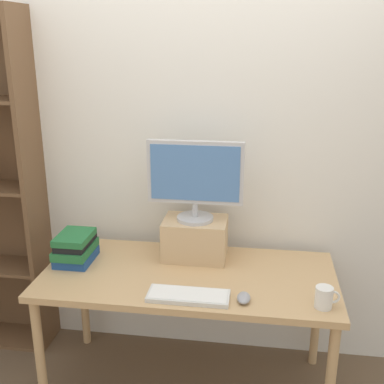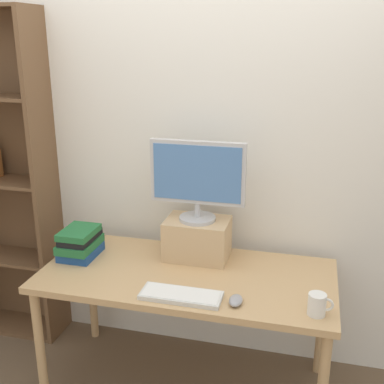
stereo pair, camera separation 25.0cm
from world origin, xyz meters
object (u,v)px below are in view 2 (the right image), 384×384
Objects in this scene: desk at (187,284)px; computer_mouse at (236,300)px; coffee_mug at (318,304)px; bookshelf_unit at (1,178)px; keyboard at (181,295)px; book_stack at (80,243)px; riser_box at (197,239)px; computer_monitor at (198,178)px.

computer_mouse is at bearing -38.87° from desk.
coffee_mug reaches higher than computer_mouse.
keyboard is at bearing -22.98° from bookshelf_unit.
computer_mouse is (0.27, 0.01, 0.01)m from keyboard.
coffee_mug is at bearing 0.90° from keyboard.
coffee_mug is at bearing -12.54° from book_stack.
book_stack reaches higher than computer_mouse.
riser_box is 0.81m from coffee_mug.
computer_monitor is 0.70m from computer_mouse.
desk is 2.96× the size of computer_monitor.
computer_monitor is 5.06× the size of computer_mouse.
bookshelf_unit reaches higher than keyboard.
coffee_mug is (0.67, -0.45, -0.42)m from computer_monitor.
desk is 0.27m from riser_box.
bookshelf_unit is 3.99× the size of computer_monitor.
desk is 5.77× the size of book_stack.
book_stack is at bearing 175.66° from desk.
computer_monitor reaches higher than computer_mouse.
bookshelf_unit is 5.93× the size of riser_box.
computer_mouse is 0.37m from coffee_mug.
keyboard is at bearing -81.20° from desk.
coffee_mug is at bearing 0.11° from computer_mouse.
bookshelf_unit reaches higher than computer_mouse.
bookshelf_unit reaches higher than riser_box.
book_stack is (0.67, -0.27, -0.26)m from bookshelf_unit.
desk is 1.41m from bookshelf_unit.
riser_box is at bearing 93.97° from keyboard.
book_stack reaches higher than keyboard.
desk is 4.40× the size of riser_box.
computer_monitor reaches higher than riser_box.
keyboard reaches higher than desk.
riser_box is at bearing 90.00° from computer_monitor.
bookshelf_unit is at bearing 175.05° from riser_box.
book_stack is (-0.68, 0.30, 0.07)m from keyboard.
coffee_mug reaches higher than desk.
riser_box is at bearing 146.17° from coffee_mug.
keyboard is (0.03, -0.46, -0.10)m from riser_box.
keyboard is at bearing -86.03° from riser_box.
bookshelf_unit is 0.76m from book_stack.
riser_box is 0.67× the size of computer_monitor.
coffee_mug is (0.64, 0.01, 0.04)m from keyboard.
desk is 0.40m from computer_mouse.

